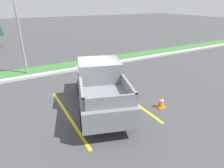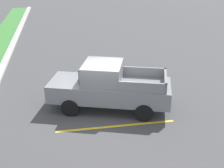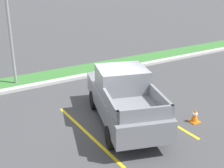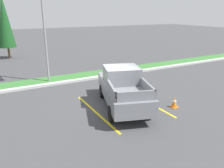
{
  "view_description": "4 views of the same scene",
  "coord_description": "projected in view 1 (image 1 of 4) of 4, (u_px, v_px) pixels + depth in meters",
  "views": [
    {
      "loc": [
        -2.96,
        -7.37,
        4.4
      ],
      "look_at": [
        1.06,
        -0.26,
        0.9
      ],
      "focal_mm": 30.68,
      "sensor_mm": 36.0,
      "label": 1
    },
    {
      "loc": [
        -11.3,
        1.51,
        6.37
      ],
      "look_at": [
        -0.31,
        -0.45,
        1.47
      ],
      "focal_mm": 48.14,
      "sensor_mm": 36.0,
      "label": 2
    },
    {
      "loc": [
        -5.46,
        -9.04,
        5.51
      ],
      "look_at": [
        0.35,
        0.34,
        1.33
      ],
      "focal_mm": 48.81,
      "sensor_mm": 36.0,
      "label": 3
    },
    {
      "loc": [
        -5.43,
        -9.87,
        4.85
      ],
      "look_at": [
        -0.26,
        -0.43,
        1.35
      ],
      "focal_mm": 36.05,
      "sensor_mm": 36.0,
      "label": 4
    }
  ],
  "objects": [
    {
      "name": "pickup_truck_main",
      "position": [
        100.0,
        85.0,
        8.4
      ],
      "size": [
        3.43,
        5.55,
        2.1
      ],
      "color": "black",
      "rests_on": "ground"
    },
    {
      "name": "curb_strip",
      "position": [
        60.0,
        72.0,
        12.95
      ],
      "size": [
        56.0,
        0.4,
        0.15
      ],
      "primitive_type": "cube",
      "color": "#B2B2AD",
      "rests_on": "ground"
    },
    {
      "name": "grass_median",
      "position": [
        56.0,
        68.0,
        13.84
      ],
      "size": [
        56.0,
        1.8,
        0.06
      ],
      "primitive_type": "cube",
      "color": "#387533",
      "rests_on": "ground"
    },
    {
      "name": "ground_plane",
      "position": [
        90.0,
        104.0,
        8.97
      ],
      "size": [
        120.0,
        120.0,
        0.0
      ],
      "primitive_type": "plane",
      "color": "#424244"
    },
    {
      "name": "parking_line_near",
      "position": [
        68.0,
        115.0,
        8.06
      ],
      "size": [
        0.12,
        4.8,
        0.01
      ],
      "primitive_type": "cube",
      "color": "yellow",
      "rests_on": "ground"
    },
    {
      "name": "parking_line_far",
      "position": [
        129.0,
        99.0,
        9.46
      ],
      "size": [
        0.12,
        4.8,
        0.01
      ],
      "primitive_type": "cube",
      "color": "yellow",
      "rests_on": "ground"
    },
    {
      "name": "street_light",
      "position": [
        17.0,
        15.0,
        11.21
      ],
      "size": [
        0.24,
        1.49,
        6.35
      ],
      "color": "gray",
      "rests_on": "ground"
    },
    {
      "name": "traffic_cone",
      "position": [
        161.0,
        102.0,
        8.59
      ],
      "size": [
        0.36,
        0.36,
        0.6
      ],
      "color": "orange",
      "rests_on": "ground"
    }
  ]
}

